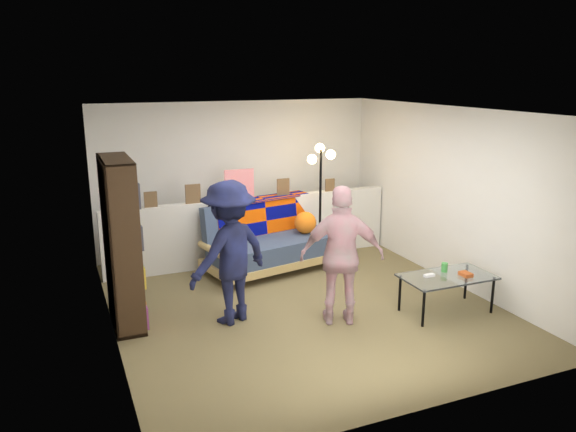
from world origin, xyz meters
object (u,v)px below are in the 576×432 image
object	(u,v)px
coffee_table	(448,278)
person_right	(342,256)
futon_sofa	(274,241)
bookshelf	(122,248)
person_left	(229,253)
floor_lamp	(321,179)

from	to	relation	value
coffee_table	person_right	size ratio (longest dim) A/B	0.68
futon_sofa	person_right	xyz separation A→B (m)	(0.02, -2.07, 0.40)
futon_sofa	person_right	distance (m)	2.10
futon_sofa	coffee_table	xyz separation A→B (m)	(1.34, -2.30, 0.02)
bookshelf	person_left	xyz separation A→B (m)	(1.14, -0.44, -0.06)
bookshelf	coffee_table	distance (m)	3.85
bookshelf	person_left	distance (m)	1.22
bookshelf	floor_lamp	size ratio (longest dim) A/B	1.07
floor_lamp	person_right	xyz separation A→B (m)	(-0.77, -2.14, -0.46)
bookshelf	floor_lamp	distance (m)	3.30
floor_lamp	person_left	world-z (taller)	floor_lamp
futon_sofa	floor_lamp	size ratio (longest dim) A/B	1.24
bookshelf	person_right	size ratio (longest dim) A/B	1.19
person_right	coffee_table	bearing A→B (deg)	-167.52
coffee_table	person_right	world-z (taller)	person_right
coffee_table	person_left	xyz separation A→B (m)	(-2.48, 0.78, 0.40)
futon_sofa	bookshelf	bearing A→B (deg)	-154.53
bookshelf	person_right	bearing A→B (deg)	-23.05
futon_sofa	person_right	size ratio (longest dim) A/B	1.37
person_left	person_right	xyz separation A→B (m)	(1.16, -0.54, -0.02)
person_right	floor_lamp	bearing A→B (deg)	-87.22
futon_sofa	person_left	size ratio (longest dim) A/B	1.33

